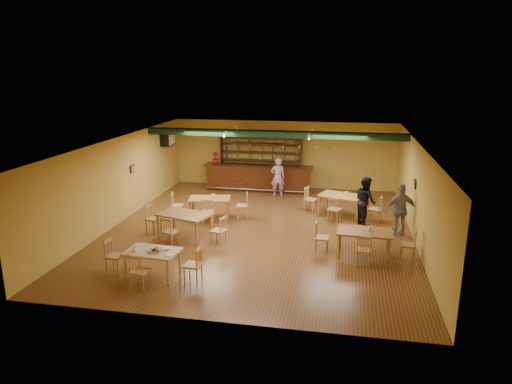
% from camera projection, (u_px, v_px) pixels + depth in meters
% --- Properties ---
extents(floor, '(12.00, 12.00, 0.00)m').
position_uv_depth(floor, '(260.00, 230.00, 15.84)').
color(floor, '#562F18').
rests_on(floor, ground).
extents(ceiling_beam, '(10.00, 0.30, 0.25)m').
position_uv_depth(ceiling_beam, '(273.00, 134.00, 17.75)').
color(ceiling_beam, black).
rests_on(ceiling_beam, ceiling).
extents(track_rail_left, '(0.05, 2.50, 0.05)m').
position_uv_depth(track_rail_left, '(231.00, 129.00, 18.63)').
color(track_rail_left, white).
rests_on(track_rail_left, ceiling).
extents(track_rail_right, '(0.05, 2.50, 0.05)m').
position_uv_depth(track_rail_right, '(311.00, 131.00, 18.05)').
color(track_rail_right, white).
rests_on(track_rail_right, ceiling).
extents(ac_unit, '(0.34, 0.70, 0.48)m').
position_uv_depth(ac_unit, '(168.00, 139.00, 20.08)').
color(ac_unit, white).
rests_on(ac_unit, wall_left).
extents(picture_left, '(0.04, 0.34, 0.28)m').
position_uv_depth(picture_left, '(132.00, 169.00, 17.24)').
color(picture_left, black).
rests_on(picture_left, wall_left).
extents(picture_right, '(0.04, 0.34, 0.28)m').
position_uv_depth(picture_right, '(415.00, 184.00, 14.97)').
color(picture_right, black).
rests_on(picture_right, wall_right).
extents(bar_counter, '(4.82, 0.85, 1.13)m').
position_uv_depth(bar_counter, '(258.00, 178.00, 20.76)').
color(bar_counter, '#34140A').
rests_on(bar_counter, ground).
extents(back_bar_hutch, '(3.73, 0.40, 2.28)m').
position_uv_depth(back_bar_hutch, '(261.00, 162.00, 21.21)').
color(back_bar_hutch, '#34140A').
rests_on(back_bar_hutch, ground).
extents(poinsettia, '(0.37, 0.37, 0.51)m').
position_uv_depth(poinsettia, '(215.00, 158.00, 20.90)').
color(poinsettia, '#AF1024').
rests_on(poinsettia, bar_counter).
extents(dining_table_a, '(1.62, 1.15, 0.74)m').
position_uv_depth(dining_table_a, '(210.00, 208.00, 17.00)').
color(dining_table_a, '#AB6C3C').
rests_on(dining_table_a, ground).
extents(dining_table_b, '(1.82, 1.44, 0.80)m').
position_uv_depth(dining_table_b, '(342.00, 206.00, 17.18)').
color(dining_table_b, '#AB6C3C').
rests_on(dining_table_b, ground).
extents(dining_table_c, '(1.85, 1.41, 0.82)m').
position_uv_depth(dining_table_c, '(185.00, 226.00, 14.97)').
color(dining_table_c, '#AB6C3C').
rests_on(dining_table_c, ground).
extents(dining_table_d, '(1.59, 1.00, 0.77)m').
position_uv_depth(dining_table_d, '(364.00, 243.00, 13.55)').
color(dining_table_d, '#AB6C3C').
rests_on(dining_table_d, ground).
extents(near_table, '(1.42, 0.97, 0.72)m').
position_uv_depth(near_table, '(153.00, 264.00, 12.21)').
color(near_table, '#CDB48A').
rests_on(near_table, ground).
extents(pizza_tray, '(0.50, 0.50, 0.01)m').
position_uv_depth(pizza_tray, '(156.00, 251.00, 12.10)').
color(pizza_tray, silver).
rests_on(pizza_tray, near_table).
extents(parmesan_shaker, '(0.08, 0.08, 0.11)m').
position_uv_depth(parmesan_shaker, '(134.00, 250.00, 12.04)').
color(parmesan_shaker, '#EAE5C6').
rests_on(parmesan_shaker, near_table).
extents(napkin_stack, '(0.22, 0.18, 0.03)m').
position_uv_depth(napkin_stack, '(167.00, 248.00, 12.24)').
color(napkin_stack, white).
rests_on(napkin_stack, near_table).
extents(pizza_server, '(0.33, 0.15, 0.00)m').
position_uv_depth(pizza_server, '(162.00, 250.00, 12.12)').
color(pizza_server, silver).
rests_on(pizza_server, pizza_tray).
extents(side_plate, '(0.24, 0.24, 0.01)m').
position_uv_depth(side_plate, '(169.00, 255.00, 11.84)').
color(side_plate, white).
rests_on(side_plate, near_table).
extents(patron_bar, '(0.66, 0.49, 1.65)m').
position_uv_depth(patron_bar, '(278.00, 177.00, 19.73)').
color(patron_bar, '#A053B4').
rests_on(patron_bar, ground).
extents(patron_right_a, '(0.94, 1.03, 1.71)m').
position_uv_depth(patron_right_a, '(365.00, 201.00, 16.16)').
color(patron_right_a, black).
rests_on(patron_right_a, ground).
extents(patron_right_b, '(1.09, 0.66, 1.73)m').
position_uv_depth(patron_right_b, '(401.00, 210.00, 15.10)').
color(patron_right_b, gray).
rests_on(patron_right_b, ground).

